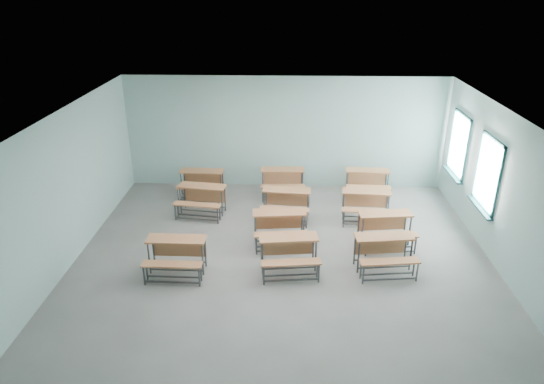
{
  "coord_description": "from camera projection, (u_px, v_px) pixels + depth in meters",
  "views": [
    {
      "loc": [
        0.09,
        -9.21,
        5.59
      ],
      "look_at": [
        -0.28,
        1.2,
        1.0
      ],
      "focal_mm": 32.0,
      "sensor_mm": 36.0,
      "label": 1
    }
  ],
  "objects": [
    {
      "name": "desk_unit_r1c2",
      "position": [
        386.0,
        225.0,
        10.93
      ],
      "size": [
        1.28,
        0.94,
        0.75
      ],
      "rotation": [
        0.0,
        0.0,
        0.11
      ],
      "color": "#A5623B",
      "rests_on": "ground"
    },
    {
      "name": "desk_unit_r0c0",
      "position": [
        176.0,
        252.0,
        9.86
      ],
      "size": [
        1.21,
        0.82,
        0.75
      ],
      "rotation": [
        0.0,
        0.0,
        -0.01
      ],
      "color": "#A5623B",
      "rests_on": "ground"
    },
    {
      "name": "desk_unit_r3c1",
      "position": [
        283.0,
        179.0,
        13.46
      ],
      "size": [
        1.24,
        0.86,
        0.75
      ],
      "rotation": [
        0.0,
        0.0,
        0.05
      ],
      "color": "#A5623B",
      "rests_on": "ground"
    },
    {
      "name": "desk_unit_r3c2",
      "position": [
        367.0,
        179.0,
        13.4
      ],
      "size": [
        1.24,
        0.87,
        0.75
      ],
      "rotation": [
        0.0,
        0.0,
        -0.05
      ],
      "color": "#A5623B",
      "rests_on": "ground"
    },
    {
      "name": "room",
      "position": [
        287.0,
        188.0,
        10.07
      ],
      "size": [
        9.04,
        8.04,
        3.24
      ],
      "color": "gray",
      "rests_on": "ground"
    },
    {
      "name": "desk_unit_r0c1",
      "position": [
        289.0,
        250.0,
        9.92
      ],
      "size": [
        1.29,
        0.94,
        0.75
      ],
      "rotation": [
        0.0,
        0.0,
        0.11
      ],
      "color": "#A5623B",
      "rests_on": "ground"
    },
    {
      "name": "desk_unit_r1c1",
      "position": [
        280.0,
        223.0,
        10.99
      ],
      "size": [
        1.28,
        0.93,
        0.75
      ],
      "rotation": [
        0.0,
        0.0,
        0.11
      ],
      "color": "#A5623B",
      "rests_on": "ground"
    },
    {
      "name": "desk_unit_r2c1",
      "position": [
        286.0,
        200.0,
        12.15
      ],
      "size": [
        1.28,
        0.92,
        0.75
      ],
      "rotation": [
        0.0,
        0.0,
        -0.1
      ],
      "color": "#A5623B",
      "rests_on": "ground"
    },
    {
      "name": "desk_unit_r3c0",
      "position": [
        201.0,
        180.0,
        13.36
      ],
      "size": [
        1.24,
        0.87,
        0.75
      ],
      "rotation": [
        0.0,
        0.0,
        -0.05
      ],
      "color": "#A5623B",
      "rests_on": "ground"
    },
    {
      "name": "desk_unit_r0c2",
      "position": [
        385.0,
        249.0,
        9.96
      ],
      "size": [
        1.29,
        0.95,
        0.75
      ],
      "rotation": [
        0.0,
        0.0,
        0.12
      ],
      "color": "#A5623B",
      "rests_on": "ground"
    },
    {
      "name": "desk_unit_r2c0",
      "position": [
        201.0,
        196.0,
        12.38
      ],
      "size": [
        1.3,
        0.97,
        0.75
      ],
      "rotation": [
        0.0,
        0.0,
        -0.14
      ],
      "color": "#A5623B",
      "rests_on": "ground"
    },
    {
      "name": "desk_unit_r2c2",
      "position": [
        366.0,
        202.0,
        12.07
      ],
      "size": [
        1.25,
        0.89,
        0.75
      ],
      "rotation": [
        0.0,
        0.0,
        -0.07
      ],
      "color": "#A5623B",
      "rests_on": "ground"
    }
  ]
}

